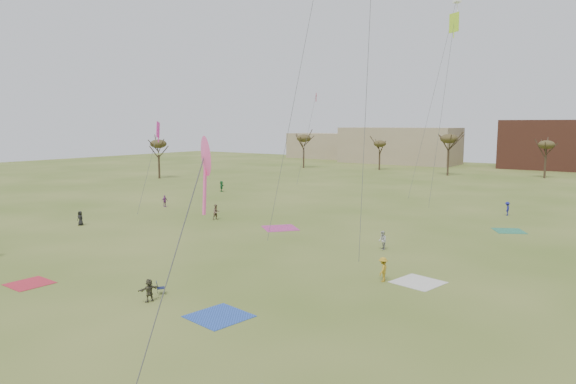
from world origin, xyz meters
The scene contains 20 objects.
ground centered at (0.00, 0.00, 0.00)m, with size 260.00×260.00×0.00m, color #40591C.
spectator_fore_b centered at (-16.75, 21.09, 0.89)m, with size 0.87×0.68×1.79m, color #7C604F.
spectator_fore_c centered at (-0.72, -1.94, 0.74)m, with size 1.37×0.44×1.47m, color #4C4836.
flyer_mid_a centered at (-26.52, 9.90, 0.79)m, with size 0.78×0.50×1.59m, color black.
flyer_mid_b centered at (9.36, 10.44, 0.87)m, with size 1.13×0.65×1.75m, color #B18A21.
spectator_mid_d centered at (-28.91, 23.96, 0.78)m, with size 0.92×0.38×1.57m, color #8B3B8F.
spectator_mid_e centered at (5.29, 18.98, 0.83)m, with size 0.81×0.63×1.67m, color beige.
flyer_far_a centered at (-33.47, 40.06, 0.89)m, with size 1.64×0.52×1.77m, color #26723B.
flyer_far_c centered at (10.14, 43.69, 0.84)m, with size 1.08×0.62×1.68m, color navy.
blanket_red centered at (-10.44, -4.39, 0.00)m, with size 2.63×2.63×0.03m, color #BC2537.
blanket_blue centered at (4.57, -1.27, 0.00)m, with size 3.12×3.12×0.03m, color #284EB0.
blanket_cream centered at (11.50, 11.65, 0.00)m, with size 3.01×3.01×0.03m, color silver.
blanket_plum centered at (-7.72, 21.36, 0.00)m, with size 3.49×3.49×0.03m, color #B93884.
blanket_olive centered at (12.54, 34.04, 0.00)m, with size 2.90×2.90×0.03m, color #2C7B5A.
camp_chair_center centered at (-1.28, -0.56, 0.26)m, with size 0.73×0.74×0.87m.
kites_aloft centered at (1.74, 27.61, 21.74)m, with size 60.98×68.67×27.64m.
tree_line centered at (-2.85, 79.12, 7.09)m, with size 117.44×49.32×8.91m.
building_tan centered at (-35.00, 115.00, 5.00)m, with size 32.00×14.00×10.00m, color #937F60.
building_brick centered at (5.00, 120.00, 6.00)m, with size 26.00×16.00×12.00m, color brown.
building_tan_west centered at (-65.00, 122.00, 4.00)m, with size 20.00×12.00×8.00m, color #937F60.
Camera 1 is at (24.52, -22.35, 11.07)m, focal length 32.32 mm.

